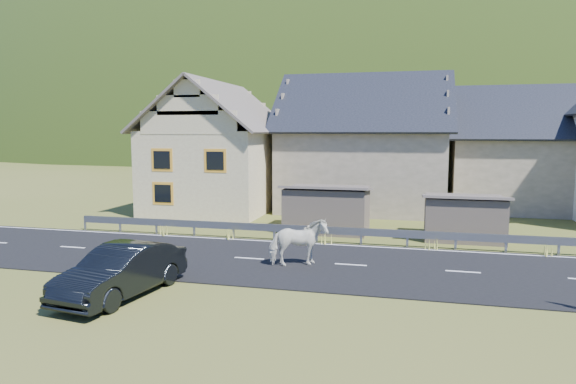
# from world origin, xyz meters

# --- Properties ---
(ground) EXTENTS (160.00, 160.00, 0.00)m
(ground) POSITION_xyz_m (0.00, 0.00, 0.00)
(ground) COLOR #445118
(ground) RESTS_ON ground
(road) EXTENTS (60.00, 7.00, 0.04)m
(road) POSITION_xyz_m (0.00, 0.00, 0.02)
(road) COLOR black
(road) RESTS_ON ground
(lane_markings) EXTENTS (60.00, 6.60, 0.01)m
(lane_markings) POSITION_xyz_m (0.00, 0.00, 0.04)
(lane_markings) COLOR silver
(lane_markings) RESTS_ON road
(guardrail) EXTENTS (28.10, 0.09, 0.75)m
(guardrail) POSITION_xyz_m (-0.00, 3.68, 0.56)
(guardrail) COLOR #93969B
(guardrail) RESTS_ON ground
(shed_left) EXTENTS (4.30, 3.30, 2.40)m
(shed_left) POSITION_xyz_m (-2.00, 6.50, 1.10)
(shed_left) COLOR brown
(shed_left) RESTS_ON ground
(shed_right) EXTENTS (3.80, 2.90, 2.20)m
(shed_right) POSITION_xyz_m (4.50, 6.00, 1.00)
(shed_right) COLOR brown
(shed_right) RESTS_ON ground
(house_cream) EXTENTS (7.80, 9.80, 8.30)m
(house_cream) POSITION_xyz_m (-10.00, 12.00, 4.36)
(house_cream) COLOR beige
(house_cream) RESTS_ON ground
(house_stone_a) EXTENTS (10.80, 9.80, 8.90)m
(house_stone_a) POSITION_xyz_m (-1.00, 15.00, 4.63)
(house_stone_a) COLOR tan
(house_stone_a) RESTS_ON ground
(house_stone_b) EXTENTS (9.80, 8.80, 8.10)m
(house_stone_b) POSITION_xyz_m (9.00, 17.00, 4.24)
(house_stone_b) COLOR tan
(house_stone_b) RESTS_ON ground
(mountain) EXTENTS (440.00, 280.00, 260.00)m
(mountain) POSITION_xyz_m (5.00, 180.00, -20.00)
(mountain) COLOR #1F3B11
(mountain) RESTS_ON ground
(conifer_patch) EXTENTS (76.00, 50.00, 28.00)m
(conifer_patch) POSITION_xyz_m (-55.00, 110.00, 6.00)
(conifer_patch) COLOR black
(conifer_patch) RESTS_ON ground
(horse) EXTENTS (1.75, 2.31, 1.77)m
(horse) POSITION_xyz_m (-1.89, -0.59, 0.93)
(horse) COLOR silver
(horse) RESTS_ON road
(car) EXTENTS (2.26, 4.89, 1.55)m
(car) POSITION_xyz_m (-6.38, -5.17, 0.78)
(car) COLOR black
(car) RESTS_ON ground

